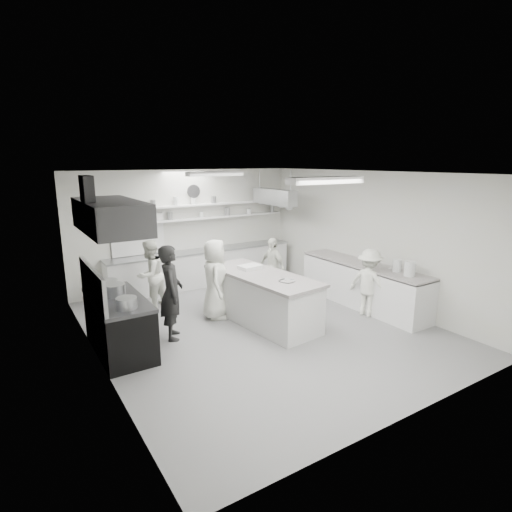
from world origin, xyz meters
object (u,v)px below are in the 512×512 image
right_counter (363,285)px  cook_back (150,275)px  prep_island (262,299)px  stove (119,326)px  cook_stove (171,292)px  back_counter (203,268)px

right_counter → cook_back: (-4.11, 2.36, 0.30)m
prep_island → cook_back: size_ratio=1.68×
stove → cook_stove: bearing=1.9°
prep_island → cook_back: (-1.67, 1.94, 0.30)m
stove → back_counter: 4.03m
stove → right_counter: bearing=-6.5°
prep_island → cook_stove: bearing=167.0°
stove → back_counter: (2.90, 2.80, 0.01)m
right_counter → cook_stove: (-4.28, 0.63, 0.41)m
prep_island → cook_stove: size_ratio=1.47×
right_counter → prep_island: (-2.45, 0.42, 0.01)m
back_counter → cook_stove: bearing=-124.9°
stove → back_counter: size_ratio=0.36×
stove → right_counter: (5.25, -0.60, 0.02)m
right_counter → cook_back: size_ratio=2.13×
back_counter → stove: bearing=-136.0°
cook_back → stove: bearing=23.7°
cook_stove → cook_back: cook_stove is taller
stove → cook_back: bearing=57.2°
stove → cook_stove: cook_stove is taller
back_counter → right_counter: 4.13m
back_counter → right_counter: size_ratio=1.52×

